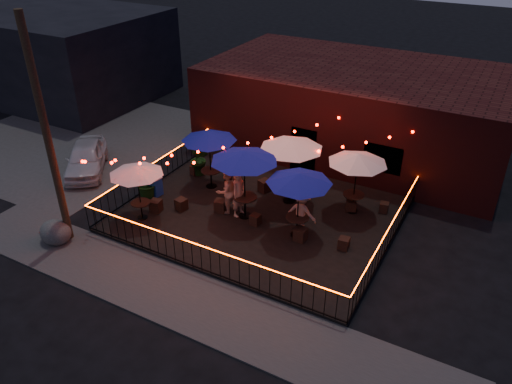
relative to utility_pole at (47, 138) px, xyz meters
The scene contains 39 objects.
ground 7.21m from the utility_pole, 25.71° to the left, with size 110.00×110.00×0.00m, color black.
patio 8.11m from the utility_pole, 40.43° to the left, with size 10.00×8.00×0.15m, color black.
sidewalk 6.74m from the utility_pole, ahead, with size 18.00×2.50×0.05m, color #43403D.
parking_lot 10.15m from the utility_pole, 135.00° to the left, with size 11.00×12.00×0.02m, color #43403D.
brick_building 14.27m from the utility_pole, 63.05° to the left, with size 14.00×8.00×4.00m.
background_building 17.19m from the utility_pole, 137.37° to the left, with size 12.00×9.00×5.00m, color black.
utility_pole is the anchor object (origin of this frame).
fence_front 6.38m from the utility_pole, ahead, with size 10.00×0.04×1.04m.
fence_left 5.70m from the utility_pole, 85.03° to the left, with size 0.04×8.00×1.04m.
fence_right 11.85m from the utility_pole, 23.86° to the left, with size 0.04×8.00×1.04m.
festoon_lights 6.32m from the utility_pole, 44.40° to the left, with size 10.02×8.72×1.32m.
cafe_table_0 3.24m from the utility_pole, 53.39° to the left, with size 2.65×2.65×2.22m.
cafe_table_1 6.26m from the utility_pole, 64.71° to the left, with size 2.77×2.77×2.50m.
cafe_table_2 6.63m from the utility_pole, 39.77° to the left, with size 2.75×2.75×2.78m.
cafe_table_3 8.58m from the utility_pole, 44.92° to the left, with size 2.71×2.71×2.74m.
cafe_table_4 8.41m from the utility_pole, 28.47° to the left, with size 2.98×2.98×2.55m.
cafe_table_5 10.80m from the utility_pole, 37.32° to the left, with size 2.28×2.28×2.47m.
bistro_chair_0 4.89m from the utility_pole, 57.48° to the left, with size 0.41×0.41×0.48m, color black.
bistro_chair_1 5.57m from the utility_pole, 52.81° to the left, with size 0.39×0.39×0.46m, color black.
bistro_chair_2 7.18m from the utility_pole, 77.37° to the left, with size 0.34×0.34×0.40m, color black.
bistro_chair_3 7.93m from the utility_pole, 65.07° to the left, with size 0.44×0.44×0.52m, color black.
bistro_chair_4 6.69m from the utility_pole, 45.08° to the left, with size 0.42×0.42×0.49m, color black.
bistro_chair_5 7.72m from the utility_pole, 34.46° to the left, with size 0.35×0.35×0.41m, color black.
bistro_chair_6 8.61m from the utility_pole, 52.68° to the left, with size 0.42×0.42×0.50m, color black.
bistro_chair_7 9.92m from the utility_pole, 46.27° to the left, with size 0.42×0.42×0.49m, color black.
bistro_chair_8 9.13m from the utility_pole, 26.46° to the left, with size 0.41×0.41×0.49m, color black.
bistro_chair_9 10.54m from the utility_pole, 23.90° to the left, with size 0.36×0.36×0.43m, color black.
bistro_chair_10 11.24m from the utility_pole, 37.63° to the left, with size 0.38×0.38×0.45m, color black.
bistro_chair_11 12.43m from the utility_pole, 36.22° to the left, with size 0.34×0.34×0.40m, color black.
patron_a 6.93m from the utility_pole, 41.17° to the left, with size 0.69×0.45×1.89m, color #D5A487.
patron_b 6.57m from the utility_pole, 44.26° to the left, with size 0.91×0.71×1.88m, color tan.
patron_c 8.95m from the utility_pole, 29.95° to the left, with size 1.11×0.64×1.72m, color tan.
potted_shrub_a 4.83m from the utility_pole, 77.24° to the left, with size 1.18×1.03×1.32m, color #183E0F.
potted_shrub_b 7.02m from the utility_pole, 75.37° to the left, with size 0.85×0.69×1.55m, color #193B0F.
potted_shrub_c 8.19m from the utility_pole, 74.20° to the left, with size 0.75×0.75×1.33m, color #0E3910.
cooler 5.21m from the utility_pole, 76.71° to the left, with size 0.67×0.53×0.81m.
boulder 3.63m from the utility_pole, 120.49° to the right, with size 1.03×0.88×0.80m, color #454440.
car_white 6.30m from the utility_pole, 128.09° to the left, with size 1.56×3.88×1.32m, color silver.
car_silver 13.68m from the utility_pole, 129.84° to the left, with size 1.50×4.30×1.42m, color gray.
Camera 1 is at (7.73, -12.40, 10.65)m, focal length 35.00 mm.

